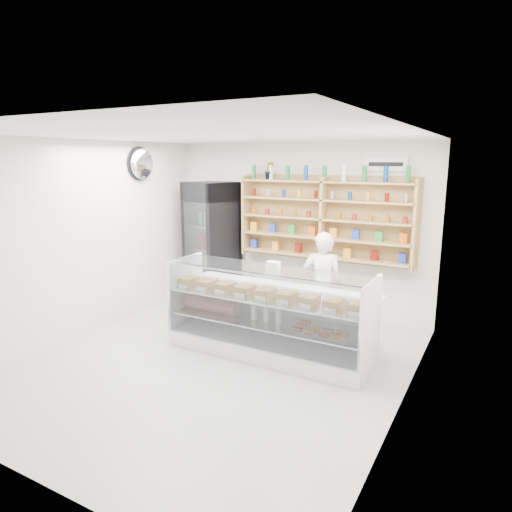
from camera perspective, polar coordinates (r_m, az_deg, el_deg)
The scene contains 8 objects.
room at distance 5.49m, azimuth -5.29°, elevation 0.16°, with size 5.00×5.00×5.00m.
display_counter at distance 6.05m, azimuth 1.57°, elevation -9.23°, with size 2.71×0.81×1.18m.
shop_worker at distance 6.56m, azimuth 8.28°, elevation -3.63°, with size 0.56×0.37×1.54m, color silver.
drinks_cooler at distance 8.11m, azimuth -5.53°, elevation 1.65°, with size 0.94×0.93×2.14m.
wall_shelving at distance 7.30m, azimuth 8.40°, elevation 4.57°, with size 2.84×0.28×1.33m.
potted_plant at distance 7.63m, azimuth 1.67°, elevation 10.63°, with size 0.16×0.13×0.29m, color #1E6626.
security_mirror at distance 7.67m, azimuth -14.04°, elevation 11.12°, with size 0.15×0.50×0.50m, color silver.
wall_sign at distance 7.10m, azimuth 15.93°, elevation 10.97°, with size 0.62×0.03×0.20m, color white.
Camera 1 is at (3.03, -4.44, 2.52)m, focal length 32.00 mm.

